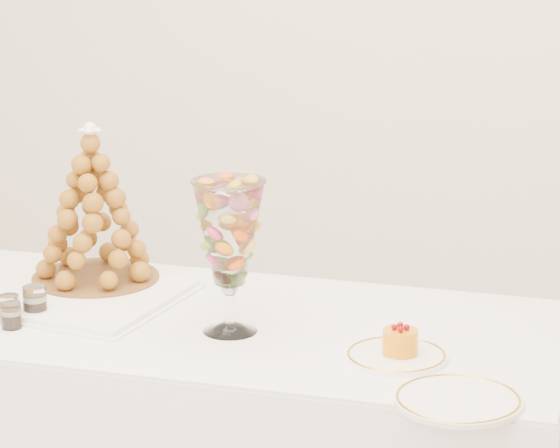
% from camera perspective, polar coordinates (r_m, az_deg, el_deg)
% --- Properties ---
extents(lace_tray, '(0.60, 0.48, 0.02)m').
position_cam_1_polar(lace_tray, '(3.37, -9.44, -2.95)').
color(lace_tray, white).
rests_on(lace_tray, buffet_table).
extents(macaron_vase, '(0.16, 0.16, 0.36)m').
position_cam_1_polar(macaron_vase, '(3.02, -2.20, -0.45)').
color(macaron_vase, white).
rests_on(macaron_vase, buffet_table).
extents(cake_plate, '(0.22, 0.22, 0.01)m').
position_cam_1_polar(cake_plate, '(2.94, 5.03, -5.69)').
color(cake_plate, white).
rests_on(cake_plate, buffet_table).
extents(spare_plate, '(0.26, 0.26, 0.01)m').
position_cam_1_polar(spare_plate, '(2.72, 7.67, -7.54)').
color(spare_plate, white).
rests_on(spare_plate, buffet_table).
extents(verrine_b, '(0.05, 0.05, 0.07)m').
position_cam_1_polar(verrine_b, '(3.20, -11.58, -3.58)').
color(verrine_b, white).
rests_on(verrine_b, buffet_table).
extents(verrine_c, '(0.06, 0.06, 0.08)m').
position_cam_1_polar(verrine_c, '(3.22, -10.51, -3.32)').
color(verrine_c, white).
rests_on(verrine_c, buffet_table).
extents(verrine_e, '(0.05, 0.05, 0.06)m').
position_cam_1_polar(verrine_e, '(3.16, -11.49, -3.88)').
color(verrine_e, white).
rests_on(verrine_e, buffet_table).
extents(croquembouche, '(0.33, 0.33, 0.41)m').
position_cam_1_polar(croquembouche, '(3.38, -8.06, 0.86)').
color(croquembouche, brown).
rests_on(croquembouche, lace_tray).
extents(mousse_cake, '(0.08, 0.08, 0.07)m').
position_cam_1_polar(mousse_cake, '(2.93, 5.19, -5.05)').
color(mousse_cake, orange).
rests_on(mousse_cake, cake_plate).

